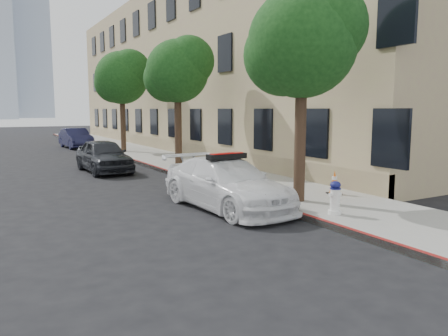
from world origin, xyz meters
TOP-DOWN VIEW (x-y plane):
  - ground at (0.00, 0.00)m, footprint 120.00×120.00m
  - sidewalk at (3.60, 10.00)m, footprint 3.20×50.00m
  - curb_strip at (2.06, 10.00)m, footprint 0.12×50.00m
  - building at (9.20, 15.00)m, footprint 8.00×36.00m
  - tower_right at (9.00, 135.00)m, footprint 14.00×14.00m
  - tree_near at (2.93, -2.01)m, footprint 2.92×2.82m
  - tree_mid at (2.93, 5.99)m, footprint 2.77×2.64m
  - tree_far at (2.93, 13.99)m, footprint 3.10×3.00m
  - police_car at (1.10, -1.26)m, footprint 2.16×4.63m
  - parked_car_mid at (-0.01, 7.03)m, footprint 1.73×4.03m
  - parked_car_far at (1.20, 19.20)m, footprint 1.65×4.08m
  - fire_hydrant at (2.65, -3.62)m, footprint 0.33×0.30m
  - traffic_cone at (4.37, -1.79)m, footprint 0.44×0.44m

SIDE VIEW (x-z plane):
  - ground at x=0.00m, z-range 0.00..0.00m
  - sidewalk at x=3.60m, z-range 0.00..0.15m
  - curb_strip at x=2.06m, z-range 0.00..0.15m
  - traffic_cone at x=4.37m, z-range 0.15..0.83m
  - fire_hydrant at x=2.65m, z-range 0.14..0.92m
  - police_car at x=1.10m, z-range -0.07..1.39m
  - parked_car_far at x=1.20m, z-range 0.00..1.32m
  - parked_car_mid at x=-0.01m, z-range 0.00..1.36m
  - tree_mid at x=2.93m, z-range 1.45..6.88m
  - tree_near at x=2.93m, z-range 1.46..7.08m
  - tree_far at x=2.93m, z-range 1.48..7.29m
  - building at x=9.20m, z-range 0.00..10.00m
  - tower_right at x=9.00m, z-range 0.00..44.00m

